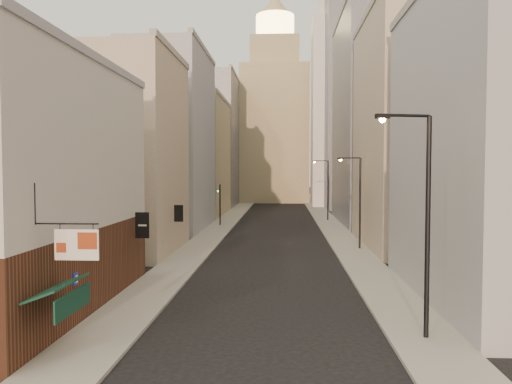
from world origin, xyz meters
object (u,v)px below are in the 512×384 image
Objects in this scene: streetlamp_near at (423,213)px; streetlamp_mid at (358,197)px; streetlamp_far at (326,186)px; clock_tower at (275,118)px; white_tower at (334,105)px; traffic_light_left at (220,196)px.

streetlamp_mid is at bearing 73.06° from streetlamp_near.
streetlamp_far is (0.18, 45.90, -0.56)m from streetlamp_near.
streetlamp_near is at bearing -85.18° from clock_tower.
streetlamp_mid is at bearing -82.79° from clock_tower.
streetlamp_mid is (-2.92, -49.90, -14.13)m from white_tower.
white_tower is 30.15m from streetlamp_far.
streetlamp_near is 41.42m from traffic_light_left.
clock_tower is 5.73× the size of streetlamp_mid.
streetlamp_mid is 21.80m from traffic_light_left.
streetlamp_near is 1.12× the size of streetlamp_far.
traffic_light_left is at bearing 93.43° from streetlamp_near.
streetlamp_near is at bearing -92.94° from white_tower.
white_tower is at bearing 109.25° from streetlamp_mid.
streetlamp_mid is (8.08, -63.90, -13.16)m from clock_tower.
streetlamp_mid is 1.57× the size of traffic_light_left.
streetlamp_near is at bearing -69.43° from streetlamp_mid.
white_tower is at bearing 88.48° from streetlamp_far.
streetlamp_far is (-3.53, -26.45, -14.04)m from white_tower.
streetlamp_near is 1.79× the size of traffic_light_left.
white_tower is at bearing -51.84° from clock_tower.
streetlamp_mid is at bearing -82.43° from streetlamp_far.
clock_tower reaches higher than streetlamp_mid.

